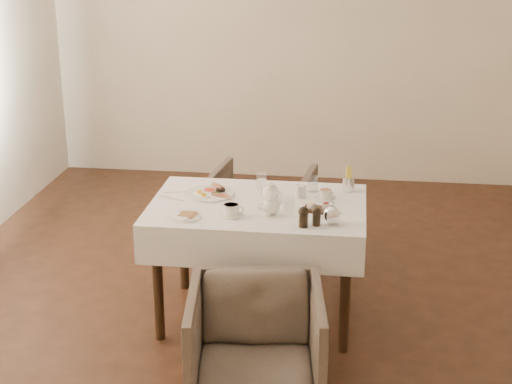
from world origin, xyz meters
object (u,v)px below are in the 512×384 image
at_px(armchair_near, 256,347).
at_px(table, 258,222).
at_px(armchair_far, 260,214).
at_px(breakfast_plate, 210,193).
at_px(teapot_centre, 271,191).

bearing_deg(armchair_near, table, 89.50).
bearing_deg(table, armchair_far, 96.17).
bearing_deg(breakfast_plate, teapot_centre, -24.46).
relative_size(armchair_near, armchair_far, 0.96).
distance_m(table, armchair_far, 0.98).
relative_size(breakfast_plate, teapot_centre, 2.08).
relative_size(armchair_near, teapot_centre, 4.74).
bearing_deg(armchair_far, teapot_centre, 108.65).
xyz_separation_m(table, armchair_near, (0.11, -0.89, -0.32)).
xyz_separation_m(armchair_near, teapot_centre, (-0.04, 0.96, 0.50)).
xyz_separation_m(table, armchair_far, (-0.10, 0.93, -0.31)).
bearing_deg(table, breakfast_plate, 158.06).
bearing_deg(armchair_near, breakfast_plate, 104.95).
distance_m(armchair_far, teapot_centre, 1.00).
bearing_deg(teapot_centre, table, -121.81).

